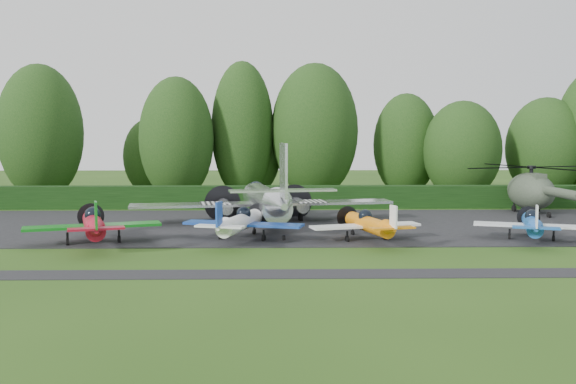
{
  "coord_description": "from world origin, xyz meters",
  "views": [
    {
      "loc": [
        -2.03,
        -35.89,
        6.67
      ],
      "look_at": [
        -1.12,
        9.55,
        2.5
      ],
      "focal_mm": 40.0,
      "sensor_mm": 36.0,
      "label": 1
    }
  ],
  "objects_px": {
    "transport_plane": "(265,201)",
    "helicopter": "(531,188)",
    "light_plane_red": "(94,224)",
    "light_plane_blue": "(532,224)",
    "light_plane_orange": "(369,224)",
    "light_plane_white": "(240,222)"
  },
  "relations": [
    {
      "from": "light_plane_orange",
      "to": "transport_plane",
      "type": "bearing_deg",
      "value": 145.83
    },
    {
      "from": "light_plane_red",
      "to": "light_plane_blue",
      "type": "relative_size",
      "value": 1.16
    },
    {
      "from": "transport_plane",
      "to": "light_plane_orange",
      "type": "height_order",
      "value": "transport_plane"
    },
    {
      "from": "light_plane_blue",
      "to": "light_plane_red",
      "type": "bearing_deg",
      "value": 163.41
    },
    {
      "from": "light_plane_blue",
      "to": "light_plane_white",
      "type": "bearing_deg",
      "value": 160.55
    },
    {
      "from": "transport_plane",
      "to": "light_plane_red",
      "type": "xyz_separation_m",
      "value": [
        -10.11,
        -8.42,
        -0.47
      ]
    },
    {
      "from": "light_plane_orange",
      "to": "light_plane_red",
      "type": "bearing_deg",
      "value": -161.73
    },
    {
      "from": "light_plane_blue",
      "to": "helicopter",
      "type": "height_order",
      "value": "helicopter"
    },
    {
      "from": "light_plane_white",
      "to": "light_plane_orange",
      "type": "distance_m",
      "value": 7.91
    },
    {
      "from": "light_plane_white",
      "to": "helicopter",
      "type": "height_order",
      "value": "helicopter"
    },
    {
      "from": "light_plane_red",
      "to": "transport_plane",
      "type": "bearing_deg",
      "value": 57.76
    },
    {
      "from": "light_plane_orange",
      "to": "helicopter",
      "type": "bearing_deg",
      "value": 56.99
    },
    {
      "from": "transport_plane",
      "to": "light_plane_red",
      "type": "relative_size",
      "value": 2.33
    },
    {
      "from": "transport_plane",
      "to": "helicopter",
      "type": "distance_m",
      "value": 22.94
    },
    {
      "from": "light_plane_red",
      "to": "helicopter",
      "type": "distance_m",
      "value": 35.38
    },
    {
      "from": "light_plane_orange",
      "to": "helicopter",
      "type": "xyz_separation_m",
      "value": [
        15.6,
        13.86,
        1.02
      ]
    },
    {
      "from": "transport_plane",
      "to": "light_plane_white",
      "type": "bearing_deg",
      "value": -91.58
    },
    {
      "from": "transport_plane",
      "to": "light_plane_red",
      "type": "distance_m",
      "value": 13.17
    },
    {
      "from": "helicopter",
      "to": "light_plane_orange",
      "type": "bearing_deg",
      "value": -135.12
    },
    {
      "from": "transport_plane",
      "to": "light_plane_white",
      "type": "distance_m",
      "value": 7.43
    },
    {
      "from": "light_plane_white",
      "to": "light_plane_blue",
      "type": "relative_size",
      "value": 1.09
    },
    {
      "from": "light_plane_white",
      "to": "helicopter",
      "type": "relative_size",
      "value": 0.55
    }
  ]
}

